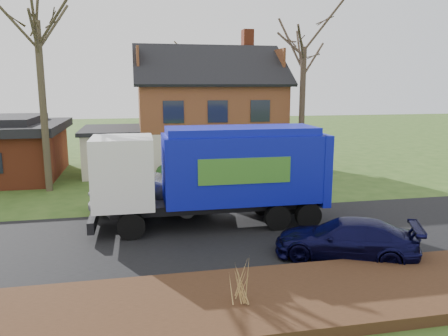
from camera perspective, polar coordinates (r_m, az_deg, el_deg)
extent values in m
plane|color=#2D4A18|center=(16.39, -1.02, -8.98)|extent=(120.00, 120.00, 0.00)
cube|color=black|center=(16.38, -1.02, -8.94)|extent=(80.00, 7.00, 0.02)
cube|color=black|center=(11.59, 3.98, -16.99)|extent=(80.00, 3.50, 0.30)
cube|color=beige|center=(29.85, -2.16, 2.74)|extent=(9.00, 7.50, 2.70)
cube|color=brown|center=(29.59, -2.20, 8.01)|extent=(9.00, 7.50, 2.80)
cube|color=brown|center=(31.29, 3.08, 16.16)|extent=(0.70, 0.90, 1.60)
cube|color=beige|center=(29.01, -14.18, 2.07)|extent=(3.50, 5.50, 2.60)
cube|color=black|center=(28.83, -14.31, 4.86)|extent=(3.90, 5.90, 0.24)
cylinder|color=black|center=(16.31, -12.02, -7.44)|extent=(1.01, 0.35, 1.01)
cylinder|color=black|center=(18.26, -11.94, -5.45)|extent=(1.01, 0.35, 1.01)
cylinder|color=black|center=(17.10, 6.98, -6.42)|extent=(1.01, 0.35, 1.01)
cylinder|color=black|center=(18.97, 5.08, -4.64)|extent=(1.01, 0.35, 1.01)
cylinder|color=black|center=(17.52, 10.94, -6.11)|extent=(1.01, 0.35, 1.01)
cylinder|color=black|center=(19.35, 8.69, -4.41)|extent=(1.01, 0.35, 1.01)
cube|color=black|center=(17.45, -0.75, -4.88)|extent=(8.36, 1.23, 0.34)
cube|color=white|center=(16.85, -13.04, -0.47)|extent=(2.25, 2.45, 2.62)
cube|color=black|center=(16.90, -16.69, -0.11)|extent=(0.09, 2.14, 0.87)
cube|color=black|center=(17.36, -16.66, -6.43)|extent=(0.26, 2.43, 0.44)
cube|color=#0D14A0|center=(17.29, 2.25, 0.09)|extent=(6.14, 2.48, 2.62)
cube|color=#0D14A0|center=(17.08, 2.28, 4.90)|extent=(5.85, 2.18, 0.29)
cube|color=#0D14A0|center=(18.28, 11.92, 0.14)|extent=(0.36, 2.48, 2.82)
cube|color=#3A7827|center=(16.06, 2.76, -0.39)|extent=(3.50, 0.07, 0.97)
cube|color=#3A7827|center=(18.42, 0.93, 1.07)|extent=(3.50, 0.07, 0.97)
imported|color=#AEB1B6|center=(19.26, -9.20, -3.43)|extent=(5.40, 2.62, 1.71)
imported|color=black|center=(14.79, 15.61, -8.93)|extent=(4.86, 3.55, 1.31)
cylinder|color=#453C29|center=(24.44, -22.54, 7.19)|extent=(0.36, 0.36, 8.69)
cylinder|color=#423327|center=(26.93, 10.13, 7.09)|extent=(0.35, 0.35, 7.74)
cylinder|color=#433828|center=(38.87, -3.38, 8.30)|extent=(0.29, 0.29, 7.70)
cone|color=#AE884D|center=(11.02, 2.25, -14.63)|extent=(0.04, 0.04, 1.03)
cone|color=#AE884D|center=(10.98, 1.39, -14.71)|extent=(0.04, 0.04, 1.03)
cone|color=#AE884D|center=(11.06, 3.10, -14.55)|extent=(0.04, 0.04, 1.03)
cone|color=#AE884D|center=(11.13, 2.08, -14.35)|extent=(0.04, 0.04, 1.03)
cone|color=#AE884D|center=(10.90, 2.42, -14.92)|extent=(0.04, 0.04, 1.03)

